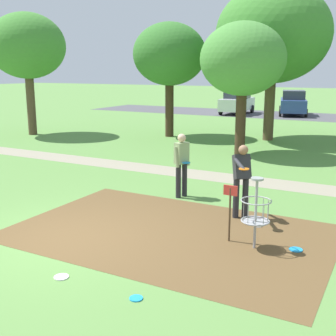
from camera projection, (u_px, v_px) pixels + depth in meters
ground_plane at (64, 239)px, 8.78m from camera, size 160.00×160.00×0.00m
dirt_tee_pad at (170, 232)px, 9.13m from camera, size 6.54×4.32×0.01m
disc_golf_basket at (253, 210)px, 8.21m from camera, size 0.98×0.58×1.39m
player_foreground_watching at (242, 176)px, 9.84m from camera, size 0.60×1.12×1.71m
player_throwing at (182, 162)px, 11.49m from camera, size 0.45×0.50×1.71m
frisbee_near_basket at (296, 250)px, 8.24m from camera, size 0.25×0.25×0.02m
frisbee_by_tee at (136, 298)px, 6.49m from camera, size 0.20×0.20×0.02m
frisbee_far_left at (257, 226)px, 9.51m from camera, size 0.23×0.23×0.02m
frisbee_scattered_b at (61, 277)px, 7.15m from camera, size 0.24×0.24×0.02m
tree_near_left at (27, 46)px, 22.01m from camera, size 3.87×3.87×6.18m
tree_near_right at (243, 60)px, 16.84m from camera, size 3.34×3.34×5.17m
tree_mid_center at (273, 34)px, 20.11m from camera, size 5.31×5.31×7.22m
tree_mid_right at (169, 55)px, 21.43m from camera, size 3.61×3.61×5.63m
parking_lot_strip at (312, 117)px, 31.69m from camera, size 36.00×6.00×0.01m
parked_car_leftmost at (237, 102)px, 33.51m from camera, size 2.22×4.32×1.84m
parked_car_center_left at (293, 103)px, 32.53m from camera, size 2.77×4.51×1.84m
gravel_path at (195, 174)px, 14.23m from camera, size 40.00×1.21×0.00m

